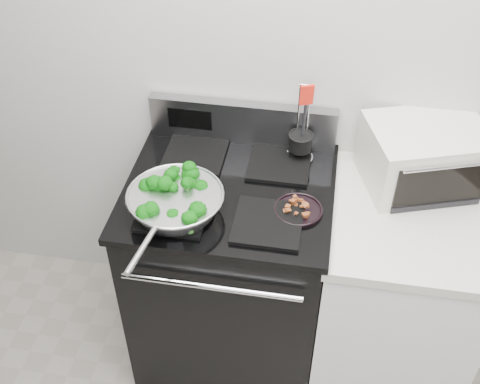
% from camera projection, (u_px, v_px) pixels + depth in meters
% --- Properties ---
extents(back_wall, '(4.00, 0.02, 2.70)m').
position_uv_depth(back_wall, '(325.00, 55.00, 2.22)').
color(back_wall, beige).
rests_on(back_wall, ground).
extents(gas_range, '(0.79, 0.69, 1.13)m').
position_uv_depth(gas_range, '(231.00, 268.00, 2.58)').
color(gas_range, black).
rests_on(gas_range, floor).
extents(counter, '(0.62, 0.68, 0.92)m').
position_uv_depth(counter, '(392.00, 294.00, 2.50)').
color(counter, white).
rests_on(counter, floor).
extents(skillet, '(0.35, 0.55, 0.07)m').
position_uv_depth(skillet, '(175.00, 201.00, 2.13)').
color(skillet, silver).
rests_on(skillet, gas_range).
extents(broccoli_pile, '(0.28, 0.28, 0.10)m').
position_uv_depth(broccoli_pile, '(175.00, 197.00, 2.12)').
color(broccoli_pile, '#043006').
rests_on(broccoli_pile, skillet).
extents(bacon_plate, '(0.18, 0.18, 0.04)m').
position_uv_depth(bacon_plate, '(298.00, 208.00, 2.16)').
color(bacon_plate, black).
rests_on(bacon_plate, gas_range).
extents(utensil_holder, '(0.11, 0.11, 0.34)m').
position_uv_depth(utensil_holder, '(300.00, 145.00, 2.36)').
color(utensil_holder, silver).
rests_on(utensil_holder, gas_range).
extents(toaster_oven, '(0.51, 0.44, 0.25)m').
position_uv_depth(toaster_oven, '(424.00, 156.00, 2.26)').
color(toaster_oven, white).
rests_on(toaster_oven, counter).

